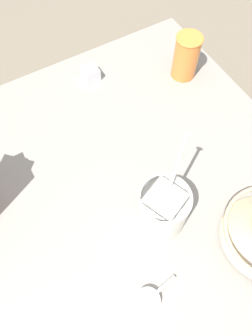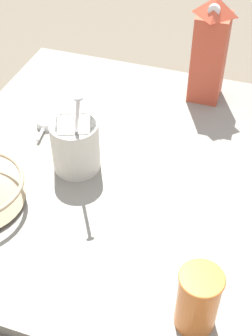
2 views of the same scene
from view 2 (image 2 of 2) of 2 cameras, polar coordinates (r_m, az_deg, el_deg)
The scene contains 6 objects.
ground_plane at distance 1.16m, azimuth 0.58°, elevation -1.05°, with size 6.00×6.00×0.00m, color #665B4C.
countertop at distance 1.15m, azimuth 0.58°, elevation -0.50°, with size 0.94×0.94×0.03m.
milk_carton at distance 1.32m, azimuth 10.20°, elevation 13.98°, with size 0.09×0.09×0.30m.
yogurt_tub at distance 1.10m, azimuth -6.21°, elevation 2.97°, with size 0.12×0.13×0.26m.
drinking_cup at distance 0.83m, azimuth 8.76°, elevation -15.55°, with size 0.08×0.08×0.14m.
measuring_scoop at distance 1.27m, azimuth -9.74°, elevation 5.39°, with size 0.05×0.10×0.02m.
Camera 2 is at (0.25, -0.79, 0.81)m, focal length 50.00 mm.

